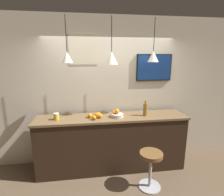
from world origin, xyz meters
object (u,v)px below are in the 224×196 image
at_px(fruit_bowl, 117,114).
at_px(juice_bottle, 145,109).
at_px(mounted_tv, 154,67).
at_px(spread_jar, 56,116).
at_px(bar_stool, 151,163).

bearing_deg(fruit_bowl, juice_bottle, -0.67).
height_order(juice_bottle, mounted_tv, mounted_tv).
bearing_deg(spread_jar, juice_bottle, -0.00).
bearing_deg(spread_jar, bar_stool, -20.70).
distance_m(juice_bottle, mounted_tv, 0.88).
xyz_separation_m(bar_stool, mounted_tv, (0.35, 0.96, 1.48)).
relative_size(fruit_bowl, mounted_tv, 0.32).
xyz_separation_m(fruit_bowl, mounted_tv, (0.81, 0.38, 0.82)).
height_order(fruit_bowl, spread_jar, fruit_bowl).
xyz_separation_m(spread_jar, mounted_tv, (1.89, 0.38, 0.81)).
xyz_separation_m(fruit_bowl, spread_jar, (-1.07, -0.01, 0.01)).
height_order(fruit_bowl, juice_bottle, juice_bottle).
relative_size(juice_bottle, spread_jar, 2.47).
bearing_deg(mounted_tv, spread_jar, -168.55).
bearing_deg(mounted_tv, bar_stool, -109.78).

